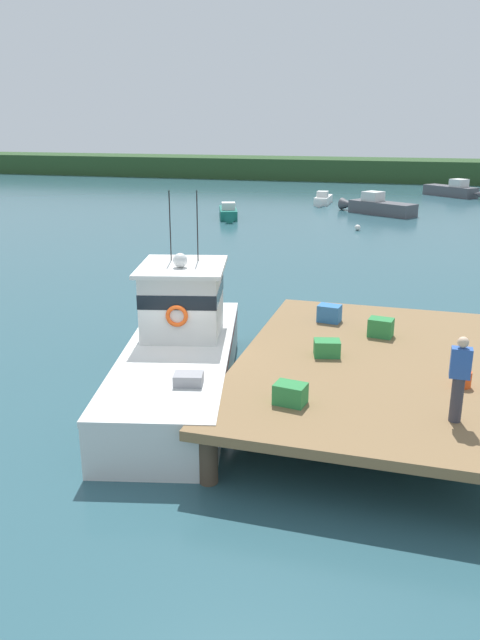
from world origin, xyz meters
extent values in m
plane|color=#2D5660|center=(0.00, 0.00, 0.00)|extent=(200.00, 200.00, 0.00)
cylinder|color=#4C3D2D|center=(2.20, -4.10, 0.50)|extent=(0.36, 0.36, 1.00)
cylinder|color=#4C3D2D|center=(2.20, 4.10, 0.50)|extent=(0.36, 0.36, 1.00)
cylinder|color=#4C3D2D|center=(7.40, 4.10, 0.50)|extent=(0.36, 0.36, 1.00)
cube|color=olive|center=(4.80, 0.00, 1.10)|extent=(6.00, 9.00, 0.20)
cube|color=silver|center=(0.20, -0.54, 0.55)|extent=(4.30, 8.36, 1.10)
cone|color=silver|center=(-0.94, 4.22, 0.55)|extent=(1.49, 2.01, 1.10)
cube|color=#A31919|center=(0.20, -0.54, 1.00)|extent=(4.28, 8.21, 0.12)
cube|color=silver|center=(0.20, -0.54, 1.16)|extent=(4.33, 8.37, 0.12)
cube|color=silver|center=(-0.08, 0.62, 2.00)|extent=(2.36, 2.58, 1.80)
cube|color=black|center=(-0.08, 0.62, 2.31)|extent=(2.38, 2.61, 0.36)
cube|color=silver|center=(-0.08, 0.62, 2.95)|extent=(2.66, 2.93, 0.10)
sphere|color=white|center=(-0.01, 0.33, 3.18)|extent=(0.36, 0.36, 0.36)
cylinder|color=black|center=(-0.54, 1.03, 3.90)|extent=(0.03, 0.03, 1.80)
cylinder|color=black|center=(0.14, 1.19, 3.90)|extent=(0.03, 0.03, 1.80)
cube|color=#939399|center=(1.25, -2.55, 1.28)|extent=(0.69, 0.57, 0.36)
torus|color=orange|center=(0.46, -3.36, 1.16)|extent=(0.68, 0.68, 0.12)
torus|color=#EA5119|center=(0.19, -0.49, 2.00)|extent=(0.55, 0.22, 0.54)
cube|color=#3370B2|center=(3.41, 2.62, 1.43)|extent=(0.65, 0.52, 0.47)
cube|color=#2D8442|center=(4.86, 1.74, 1.44)|extent=(0.66, 0.52, 0.47)
cube|color=#2D8442|center=(3.75, -0.04, 1.39)|extent=(0.69, 0.57, 0.38)
cube|color=#2D8442|center=(3.46, -2.83, 1.41)|extent=(0.66, 0.52, 0.41)
cylinder|color=#E04C19|center=(6.73, -1.04, 1.37)|extent=(0.32, 0.32, 0.34)
cylinder|color=#383842|center=(6.50, -2.72, 1.63)|extent=(0.22, 0.22, 0.86)
cube|color=#2D56A8|center=(6.50, -2.72, 2.34)|extent=(0.36, 0.22, 0.56)
sphere|color=beige|center=(6.50, -2.72, 2.73)|extent=(0.20, 0.20, 0.20)
cube|color=white|center=(-2.27, 38.27, 0.31)|extent=(1.10, 3.40, 0.62)
cone|color=white|center=(-2.26, 36.15, 0.31)|extent=(0.62, 0.85, 0.62)
cube|color=silver|center=(-2.27, 37.68, 0.85)|extent=(0.87, 0.86, 0.46)
cube|color=#196B5B|center=(-7.49, 28.44, 0.33)|extent=(2.28, 3.80, 0.66)
cone|color=#196B5B|center=(-6.75, 26.30, 0.33)|extent=(0.92, 1.07, 0.66)
cube|color=silver|center=(-7.28, 27.84, 0.90)|extent=(1.17, 1.16, 0.49)
cube|color=#4C4C51|center=(2.84, 33.12, 0.45)|extent=(5.09, 3.95, 0.91)
cone|color=#4C4C51|center=(0.18, 34.74, 0.45)|extent=(1.54, 1.42, 0.91)
cube|color=silver|center=(2.09, 33.57, 1.25)|extent=(1.73, 1.73, 0.68)
cube|color=#4C4C51|center=(7.96, 46.96, 0.45)|extent=(4.82, 4.49, 0.91)
cone|color=#4C4C51|center=(10.32, 44.90, 0.45)|extent=(1.54, 1.51, 0.91)
cube|color=silver|center=(8.62, 46.38, 1.25)|extent=(1.78, 1.78, 0.68)
sphere|color=silver|center=(1.87, 25.47, 0.18)|extent=(0.36, 0.36, 0.36)
cube|color=#284723|center=(0.00, 62.00, 1.20)|extent=(120.00, 8.00, 2.40)
camera|label=1|loc=(5.60, -13.74, 6.42)|focal=35.01mm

